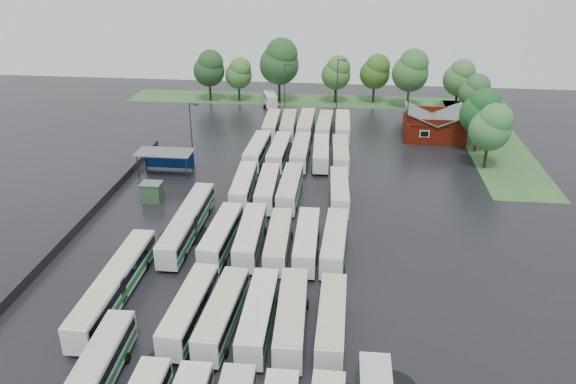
# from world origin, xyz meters

# --- Properties ---
(ground) EXTENTS (160.00, 160.00, 0.00)m
(ground) POSITION_xyz_m (0.00, 0.00, 0.00)
(ground) COLOR black
(ground) RESTS_ON ground
(brick_building) EXTENTS (10.07, 8.60, 5.39)m
(brick_building) POSITION_xyz_m (24.00, 42.77, 1.87)
(brick_building) COLOR maroon
(brick_building) RESTS_ON ground
(wash_shed) EXTENTS (8.20, 4.20, 3.58)m
(wash_shed) POSITION_xyz_m (-17.20, 22.02, 2.99)
(wash_shed) COLOR #2D2D30
(wash_shed) RESTS_ON ground
(utility_hut) EXTENTS (2.70, 2.20, 2.62)m
(utility_hut) POSITION_xyz_m (-16.20, 12.60, 1.32)
(utility_hut) COLOR #28472B
(utility_hut) RESTS_ON ground
(grass_strip_north) EXTENTS (80.00, 10.00, 0.01)m
(grass_strip_north) POSITION_xyz_m (2.00, 64.80, 0.01)
(grass_strip_north) COLOR #315C2B
(grass_strip_north) RESTS_ON ground
(grass_strip_east) EXTENTS (10.00, 50.00, 0.01)m
(grass_strip_east) POSITION_xyz_m (34.00, 42.80, 0.01)
(grass_strip_east) COLOR #315C2B
(grass_strip_east) RESTS_ON ground
(west_fence) EXTENTS (0.10, 50.00, 1.20)m
(west_fence) POSITION_xyz_m (-22.20, 8.00, 0.60)
(west_fence) COLOR #2D2D30
(west_fence) RESTS_ON ground
(bus_r1c0) EXTENTS (2.87, 11.32, 3.13)m
(bus_r1c0) POSITION_xyz_m (-4.20, -12.26, 1.72)
(bus_r1c0) COLOR silver
(bus_r1c0) RESTS_ON ground
(bus_r1c1) EXTENTS (2.92, 11.32, 3.12)m
(bus_r1c1) POSITION_xyz_m (-1.14, -12.57, 1.72)
(bus_r1c1) COLOR silver
(bus_r1c1) RESTS_ON ground
(bus_r1c2) EXTENTS (2.52, 11.31, 3.14)m
(bus_r1c2) POSITION_xyz_m (2.11, -12.49, 1.73)
(bus_r1c2) COLOR silver
(bus_r1c2) RESTS_ON ground
(bus_r1c3) EXTENTS (2.95, 11.70, 3.23)m
(bus_r1c3) POSITION_xyz_m (5.04, -12.46, 1.78)
(bus_r1c3) COLOR silver
(bus_r1c3) RESTS_ON ground
(bus_r1c4) EXTENTS (2.43, 11.06, 3.08)m
(bus_r1c4) POSITION_xyz_m (8.56, -12.46, 1.69)
(bus_r1c4) COLOR silver
(bus_r1c4) RESTS_ON ground
(bus_r2c0) EXTENTS (2.87, 11.49, 3.17)m
(bus_r2c0) POSITION_xyz_m (-4.31, 1.33, 1.75)
(bus_r2c0) COLOR silver
(bus_r2c0) RESTS_ON ground
(bus_r2c1) EXTENTS (2.83, 11.53, 3.19)m
(bus_r2c1) POSITION_xyz_m (-1.06, 1.49, 1.75)
(bus_r2c1) COLOR silver
(bus_r2c1) RESTS_ON ground
(bus_r2c2) EXTENTS (2.71, 11.11, 3.07)m
(bus_r2c2) POSITION_xyz_m (2.19, 0.90, 1.69)
(bus_r2c2) COLOR silver
(bus_r2c2) RESTS_ON ground
(bus_r2c3) EXTENTS (2.61, 11.33, 3.14)m
(bus_r2c3) POSITION_xyz_m (5.27, 1.17, 1.73)
(bus_r2c3) COLOR silver
(bus_r2c3) RESTS_ON ground
(bus_r2c4) EXTENTS (2.81, 11.49, 3.18)m
(bus_r2c4) POSITION_xyz_m (8.35, 1.20, 1.75)
(bus_r2c4) COLOR silver
(bus_r2c4) RESTS_ON ground
(bus_r3c0) EXTENTS (2.89, 11.33, 3.13)m
(bus_r3c0) POSITION_xyz_m (-4.31, 15.05, 1.72)
(bus_r3c0) COLOR silver
(bus_r3c0) RESTS_ON ground
(bus_r3c1) EXTENTS (2.83, 11.36, 3.14)m
(bus_r3c1) POSITION_xyz_m (-1.04, 14.65, 1.73)
(bus_r3c1) COLOR silver
(bus_r3c1) RESTS_ON ground
(bus_r3c2) EXTENTS (2.52, 11.57, 3.22)m
(bus_r3c2) POSITION_xyz_m (1.95, 14.86, 1.77)
(bus_r3c2) COLOR silver
(bus_r3c2) RESTS_ON ground
(bus_r3c4) EXTENTS (2.86, 11.17, 3.08)m
(bus_r3c4) POSITION_xyz_m (8.46, 14.70, 1.70)
(bus_r3c4) COLOR silver
(bus_r3c4) RESTS_ON ground
(bus_r4c0) EXTENTS (2.76, 11.70, 3.24)m
(bus_r4c0) POSITION_xyz_m (-4.60, 28.29, 1.78)
(bus_r4c0) COLOR silver
(bus_r4c0) RESTS_ON ground
(bus_r4c1) EXTENTS (2.71, 11.66, 3.23)m
(bus_r4c1) POSITION_xyz_m (-1.17, 28.23, 1.78)
(bus_r4c1) COLOR silver
(bus_r4c1) RESTS_ON ground
(bus_r4c2) EXTENTS (2.56, 11.50, 3.19)m
(bus_r4c2) POSITION_xyz_m (2.10, 28.58, 1.76)
(bus_r4c2) COLOR silver
(bus_r4c2) RESTS_ON ground
(bus_r4c3) EXTENTS (2.81, 11.11, 3.07)m
(bus_r4c3) POSITION_xyz_m (5.27, 28.69, 1.69)
(bus_r4c3) COLOR silver
(bus_r4c3) RESTS_ON ground
(bus_r4c4) EXTENTS (2.88, 11.34, 3.13)m
(bus_r4c4) POSITION_xyz_m (8.26, 28.33, 1.72)
(bus_r4c4) COLOR silver
(bus_r4c4) RESTS_ON ground
(bus_r5c0) EXTENTS (2.76, 11.13, 3.07)m
(bus_r5c0) POSITION_xyz_m (-4.24, 41.88, 1.69)
(bus_r5c0) COLOR silver
(bus_r5c0) RESTS_ON ground
(bus_r5c1) EXTENTS (2.87, 11.35, 3.13)m
(bus_r5c1) POSITION_xyz_m (-1.23, 41.70, 1.72)
(bus_r5c1) COLOR silver
(bus_r5c1) RESTS_ON ground
(bus_r5c2) EXTENTS (2.52, 11.68, 3.25)m
(bus_r5c2) POSITION_xyz_m (1.87, 42.14, 1.79)
(bus_r5c2) COLOR silver
(bus_r5c2) RESTS_ON ground
(bus_r5c3) EXTENTS (2.59, 11.35, 3.15)m
(bus_r5c3) POSITION_xyz_m (5.12, 41.79, 1.73)
(bus_r5c3) COLOR silver
(bus_r5c3) RESTS_ON ground
(bus_r5c4) EXTENTS (2.74, 11.61, 3.22)m
(bus_r5c4) POSITION_xyz_m (8.26, 42.01, 1.77)
(bus_r5c4) COLOR silver
(bus_r5c4) RESTS_ON ground
(artic_bus_west_b) EXTENTS (2.45, 17.00, 3.15)m
(artic_bus_west_b) POSITION_xyz_m (-8.90, 3.91, 1.75)
(artic_bus_west_b) COLOR silver
(artic_bus_west_b) RESTS_ON ground
(artic_bus_west_c) EXTENTS (2.48, 17.24, 3.20)m
(artic_bus_west_c) POSITION_xyz_m (-12.35, -9.39, 1.77)
(artic_bus_west_c) COLOR silver
(artic_bus_west_c) RESTS_ON ground
(minibus) EXTENTS (3.70, 6.39, 2.63)m
(minibus) POSITION_xyz_m (-7.01, 59.67, 1.46)
(minibus) COLOR silver
(minibus) RESTS_ON ground
(tree_north_0) EXTENTS (6.52, 6.52, 10.80)m
(tree_north_0) POSITION_xyz_m (-20.08, 62.16, 6.95)
(tree_north_0) COLOR black
(tree_north_0) RESTS_ON ground
(tree_north_1) EXTENTS (5.61, 5.61, 9.30)m
(tree_north_1) POSITION_xyz_m (-13.91, 62.54, 5.98)
(tree_north_1) COLOR black
(tree_north_1) RESTS_ON ground
(tree_north_2) EXTENTS (8.14, 8.14, 13.49)m
(tree_north_2) POSITION_xyz_m (-5.25, 62.28, 8.68)
(tree_north_2) COLOR black
(tree_north_2) RESTS_ON ground
(tree_north_3) EXTENTS (6.03, 6.03, 9.99)m
(tree_north_3) POSITION_xyz_m (6.42, 63.36, 6.43)
(tree_north_3) COLOR black
(tree_north_3) RESTS_ON ground
(tree_north_4) EXTENTS (6.20, 6.20, 10.28)m
(tree_north_4) POSITION_xyz_m (14.41, 64.38, 6.61)
(tree_north_4) COLOR #302215
(tree_north_4) RESTS_ON ground
(tree_north_5) EXTENTS (7.26, 7.26, 12.03)m
(tree_north_5) POSITION_xyz_m (21.26, 61.16, 7.74)
(tree_north_5) COLOR #372A1B
(tree_north_5) RESTS_ON ground
(tree_north_6) EXTENTS (5.75, 5.75, 9.52)m
(tree_north_6) POSITION_xyz_m (30.97, 61.42, 6.12)
(tree_north_6) COLOR black
(tree_north_6) RESTS_ON ground
(tree_east_0) EXTENTS (6.13, 6.13, 10.16)m
(tree_east_0) POSITION_xyz_m (30.30, 29.51, 6.53)
(tree_east_0) COLOR #332319
(tree_east_0) RESTS_ON ground
(tree_east_1) EXTENTS (6.38, 6.38, 10.56)m
(tree_east_1) POSITION_xyz_m (30.21, 36.67, 6.80)
(tree_east_1) COLOR #362113
(tree_east_1) RESTS_ON ground
(tree_east_2) EXTENTS (4.94, 4.92, 8.14)m
(tree_east_2) POSITION_xyz_m (31.27, 43.10, 5.24)
(tree_east_2) COLOR black
(tree_east_2) RESTS_ON ground
(tree_east_3) EXTENTS (5.62, 5.62, 9.31)m
(tree_east_3) POSITION_xyz_m (32.27, 52.59, 5.98)
(tree_east_3) COLOR #3A271A
(tree_east_3) RESTS_ON ground
(tree_east_4) EXTENTS (6.19, 6.19, 10.25)m
(tree_east_4) POSITION_xyz_m (30.85, 61.14, 6.59)
(tree_east_4) COLOR black
(tree_east_4) RESTS_ON ground
(lamp_post_ne) EXTENTS (1.57, 0.31, 10.22)m
(lamp_post_ne) POSITION_xyz_m (19.10, 39.62, 5.93)
(lamp_post_ne) COLOR #2D2D30
(lamp_post_ne) RESTS_ON ground
(lamp_post_nw) EXTENTS (1.50, 0.29, 9.74)m
(lamp_post_nw) POSITION_xyz_m (-14.08, 25.89, 5.65)
(lamp_post_nw) COLOR #2D2D30
(lamp_post_nw) RESTS_ON ground
(lamp_post_back_w) EXTENTS (1.52, 0.30, 9.84)m
(lamp_post_back_w) POSITION_xyz_m (-3.20, 53.94, 5.72)
(lamp_post_back_w) COLOR #2D2D30
(lamp_post_back_w) RESTS_ON ground
(lamp_post_back_e) EXTENTS (1.67, 0.32, 10.82)m
(lamp_post_back_e) POSITION_xyz_m (6.93, 54.87, 6.28)
(lamp_post_back_e) COLOR #2D2D30
(lamp_post_back_e) RESTS_ON ground
(puddle_0) EXTENTS (6.36, 6.36, 0.01)m
(puddle_0) POSITION_xyz_m (-3.57, -17.36, 0.00)
(puddle_0) COLOR black
(puddle_0) RESTS_ON ground
(puddle_2) EXTENTS (6.01, 6.01, 0.01)m
(puddle_2) POSITION_xyz_m (-9.46, 3.95, 0.00)
(puddle_2) COLOR black
(puddle_2) RESTS_ON ground
(puddle_3) EXTENTS (3.51, 3.51, 0.01)m
(puddle_3) POSITION_xyz_m (5.69, 0.44, 0.00)
(puddle_3) COLOR black
(puddle_3) RESTS_ON ground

